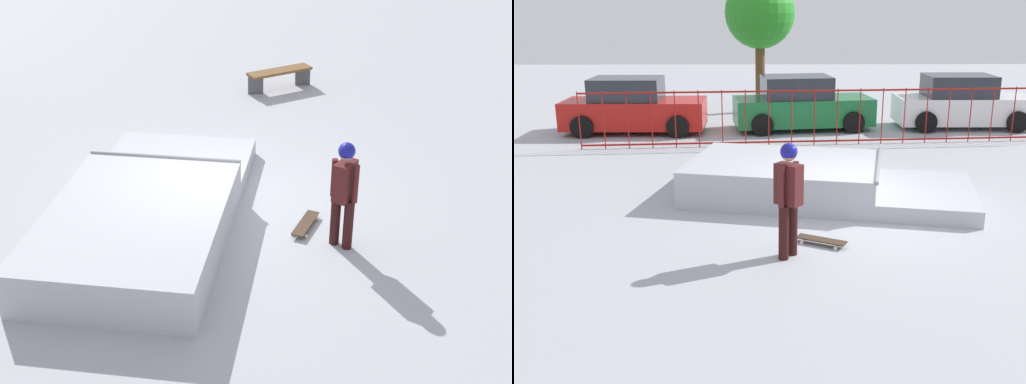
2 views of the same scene
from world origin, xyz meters
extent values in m
plane|color=#A8AAB2|center=(0.00, 0.00, 0.00)|extent=(60.00, 60.00, 0.00)
cube|color=#B0B3BB|center=(-1.28, 1.42, 0.35)|extent=(4.06, 3.29, 0.70)
cube|color=#B0B3BB|center=(1.37, 0.86, 0.15)|extent=(2.30, 2.91, 0.30)
cylinder|color=gray|center=(0.48, 1.05, 0.70)|extent=(0.61, 2.56, 0.08)
cylinder|color=black|center=(-1.40, -1.75, 0.41)|extent=(0.15, 0.15, 0.82)
cylinder|color=black|center=(-1.26, -1.58, 0.41)|extent=(0.15, 0.15, 0.82)
cube|color=#4C1919|center=(-1.33, -1.66, 1.12)|extent=(0.43, 0.41, 0.60)
cylinder|color=#4C1919|center=(-1.44, -1.80, 1.12)|extent=(0.09, 0.09, 0.60)
cylinder|color=#4C1919|center=(-1.22, -1.53, 1.12)|extent=(0.09, 0.09, 0.60)
sphere|color=tan|center=(-1.33, -1.66, 1.57)|extent=(0.22, 0.22, 0.22)
sphere|color=navy|center=(-1.33, -1.66, 1.60)|extent=(0.25, 0.25, 0.25)
cube|color=#3F2D1E|center=(-0.79, -1.20, 0.08)|extent=(0.80, 0.54, 0.02)
cylinder|color=silver|center=(-1.09, -1.17, 0.03)|extent=(0.06, 0.05, 0.06)
cylinder|color=silver|center=(-0.99, -0.97, 0.03)|extent=(0.06, 0.05, 0.06)
cylinder|color=silver|center=(-0.59, -1.43, 0.03)|extent=(0.06, 0.05, 0.06)
cylinder|color=silver|center=(-0.49, -1.22, 0.03)|extent=(0.06, 0.05, 0.06)
cube|color=brown|center=(5.48, -1.41, 0.45)|extent=(1.02, 1.62, 0.06)
cube|color=#4C4C51|center=(5.75, -2.00, 0.21)|extent=(0.08, 0.36, 0.42)
cube|color=#4C4C51|center=(5.21, -0.81, 0.21)|extent=(0.08, 0.36, 0.42)
camera|label=1|loc=(-9.85, 0.22, 5.74)|focal=47.33mm
camera|label=2|loc=(-1.71, -9.90, 3.54)|focal=42.12mm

